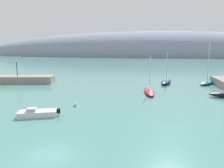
{
  "coord_description": "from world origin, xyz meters",
  "views": [
    {
      "loc": [
        7.89,
        -15.77,
        9.18
      ],
      "look_at": [
        1.88,
        22.14,
        2.32
      ],
      "focal_mm": 34.51,
      "sensor_mm": 36.0,
      "label": 1
    }
  ],
  "objects": [
    {
      "name": "water",
      "position": [
        0.0,
        0.0,
        0.0
      ],
      "size": [
        600.0,
        600.0,
        0.0
      ],
      "primitive_type": "plane",
      "color": "teal",
      "rests_on": "ground"
    },
    {
      "name": "motorboat_white_foreground",
      "position": [
        -6.09,
        9.6,
        0.41
      ],
      "size": [
        5.43,
        3.33,
        1.13
      ],
      "rotation": [
        0.0,
        0.0,
        3.47
      ],
      "color": "white",
      "rests_on": "water"
    },
    {
      "name": "distant_ridge",
      "position": [
        13.81,
        186.68,
        0.0
      ],
      "size": [
        341.79,
        77.73,
        43.98
      ],
      "primitive_type": "ellipsoid",
      "color": "gray",
      "rests_on": "ground"
    },
    {
      "name": "sailboat_red_mid_mooring",
      "position": [
        8.63,
        26.12,
        0.4
      ],
      "size": [
        2.46,
        8.26,
        7.4
      ],
      "rotation": [
        0.0,
        0.0,
        4.8
      ],
      "color": "red",
      "rests_on": "water"
    },
    {
      "name": "sailboat_navy_near_shore",
      "position": [
        12.86,
        37.47,
        0.51
      ],
      "size": [
        3.76,
        7.38,
        7.43
      ],
      "rotation": [
        0.0,
        0.0,
        1.3
      ],
      "color": "navy",
      "rests_on": "water"
    },
    {
      "name": "sailboat_teal_outer_mooring",
      "position": [
        22.58,
        38.55,
        0.51
      ],
      "size": [
        5.56,
        7.07,
        10.53
      ],
      "rotation": [
        0.0,
        0.0,
        1.01
      ],
      "color": "#1E6B70",
      "rests_on": "water"
    },
    {
      "name": "harbor_lamp_post",
      "position": [
        -23.57,
        32.71,
        4.12
      ],
      "size": [
        0.36,
        0.36,
        3.89
      ],
      "color": "black",
      "rests_on": "breakwater_rocks"
    },
    {
      "name": "breakwater_rocks",
      "position": [
        -24.73,
        33.34,
        0.85
      ],
      "size": [
        19.74,
        7.79,
        1.69
      ],
      "primitive_type": "cube",
      "rotation": [
        0.0,
        0.0,
        0.17
      ],
      "color": "gray",
      "rests_on": "ground"
    },
    {
      "name": "mooring_buoy_white",
      "position": [
        -2.74,
        14.98,
        0.28
      ],
      "size": [
        0.57,
        0.57,
        0.57
      ],
      "primitive_type": "sphere",
      "color": "silver",
      "rests_on": "water"
    }
  ]
}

